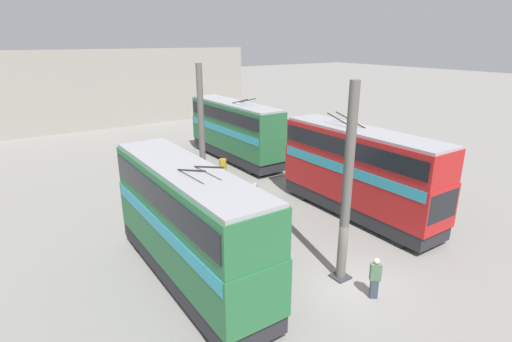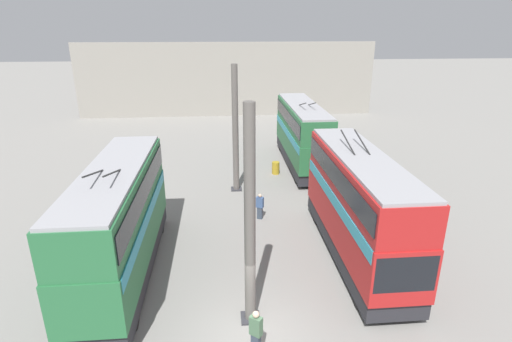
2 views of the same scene
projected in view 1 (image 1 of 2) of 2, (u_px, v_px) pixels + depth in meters
ground_plane at (352, 285)px, 16.82m from camera, size 240.00×240.00×0.00m
depot_back_wall at (105, 90)px, 45.06m from camera, size 0.50×36.00×8.79m
support_column_near at (347, 190)px, 16.08m from camera, size 0.73×0.73×8.44m
support_column_far at (202, 131)px, 26.27m from camera, size 0.73×0.73×8.44m
bus_left_near at (360, 168)px, 22.57m from camera, size 10.39×2.54×5.76m
bus_left_far at (235, 128)px, 33.33m from camera, size 10.98×2.54×5.53m
bus_right_far at (188, 219)px, 16.30m from camera, size 10.42×2.54×5.72m
person_aisle_foreground at (375, 277)px, 15.74m from camera, size 0.45×0.48×1.78m
person_aisle_midway at (255, 195)px, 24.38m from camera, size 0.40×0.48×1.58m
oil_drum at (223, 165)px, 31.29m from camera, size 0.60×0.60×0.94m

